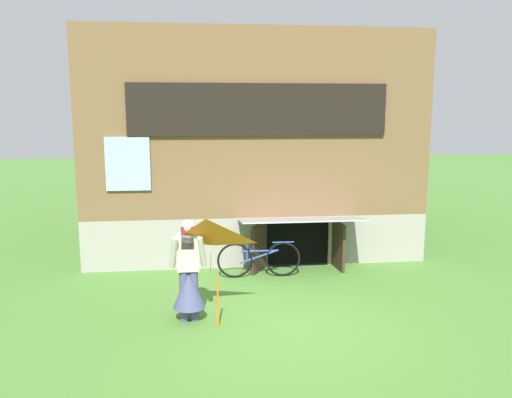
{
  "coord_description": "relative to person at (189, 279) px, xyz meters",
  "views": [
    {
      "loc": [
        -1.27,
        -7.7,
        3.36
      ],
      "look_at": [
        -0.25,
        1.3,
        1.8
      ],
      "focal_mm": 36.09,
      "sensor_mm": 36.0,
      "label": 1
    }
  ],
  "objects": [
    {
      "name": "ground_plane",
      "position": [
        1.45,
        -0.23,
        -0.71
      ],
      "size": [
        60.0,
        60.0,
        0.0
      ],
      "primitive_type": "plane",
      "color": "#4C7F33"
    },
    {
      "name": "person",
      "position": [
        0.0,
        0.0,
        0.0
      ],
      "size": [
        0.61,
        0.53,
        1.67
      ],
      "rotation": [
        0.0,
        0.0,
        0.14
      ],
      "color": "#474C75",
      "rests_on": "ground_plane"
    },
    {
      "name": "kite",
      "position": [
        0.28,
        -0.59,
        0.64
      ],
      "size": [
        1.12,
        1.16,
        1.66
      ],
      "color": "orange",
      "rests_on": "ground_plane"
    },
    {
      "name": "bicycle_blue",
      "position": [
        1.38,
        2.08,
        -0.33
      ],
      "size": [
        1.71,
        0.08,
        0.78
      ],
      "rotation": [
        0.0,
        0.0,
        -0.01
      ],
      "color": "black",
      "rests_on": "ground_plane"
    },
    {
      "name": "log_house",
      "position": [
        1.45,
        5.13,
        1.83
      ],
      "size": [
        7.5,
        5.85,
        5.07
      ],
      "color": "#9E998E",
      "rests_on": "ground_plane"
    }
  ]
}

